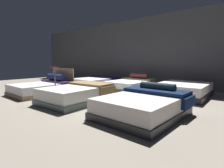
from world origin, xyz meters
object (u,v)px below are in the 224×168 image
(bed_1, at_px, (77,94))
(bed_5, at_px, (183,90))
(price_sign, at_px, (55,86))
(bed_4, at_px, (131,85))
(bed_2, at_px, (144,105))
(bed_0, at_px, (43,88))
(bed_3, at_px, (95,82))

(bed_1, xyz_separation_m, bed_5, (2.24, 2.94, -0.01))
(bed_5, xyz_separation_m, price_sign, (-3.31, -3.01, 0.18))
(bed_1, height_order, bed_4, bed_4)
(bed_4, xyz_separation_m, bed_5, (2.19, -0.03, 0.00))
(bed_1, xyz_separation_m, bed_4, (0.05, 2.97, -0.02))
(bed_2, height_order, price_sign, price_sign)
(bed_0, distance_m, bed_4, 3.63)
(bed_0, xyz_separation_m, bed_3, (0.02, 2.86, -0.03))
(bed_2, xyz_separation_m, bed_4, (-2.23, 2.90, -0.02))
(bed_3, xyz_separation_m, price_sign, (1.07, -3.02, 0.20))
(bed_3, distance_m, bed_4, 2.19)
(bed_3, bearing_deg, price_sign, -68.62)
(bed_4, relative_size, bed_5, 0.98)
(bed_4, distance_m, price_sign, 3.24)
(bed_0, distance_m, price_sign, 1.12)
(price_sign, bearing_deg, bed_5, 42.30)
(price_sign, bearing_deg, bed_4, 69.82)
(bed_3, height_order, bed_4, bed_4)
(bed_0, distance_m, bed_3, 2.86)
(price_sign, bearing_deg, bed_0, 171.72)
(price_sign, bearing_deg, bed_2, 2.46)
(bed_5, bearing_deg, bed_4, 178.09)
(bed_4, xyz_separation_m, price_sign, (-1.12, -3.04, 0.18))
(bed_4, relative_size, price_sign, 2.00)
(bed_5, bearing_deg, price_sign, -138.86)
(bed_4, height_order, price_sign, price_sign)
(bed_0, bearing_deg, price_sign, -6.82)
(bed_0, bearing_deg, bed_4, 53.98)
(bed_2, height_order, bed_4, bed_2)
(bed_2, height_order, bed_3, bed_2)
(bed_5, distance_m, price_sign, 4.48)
(bed_0, relative_size, bed_2, 1.00)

